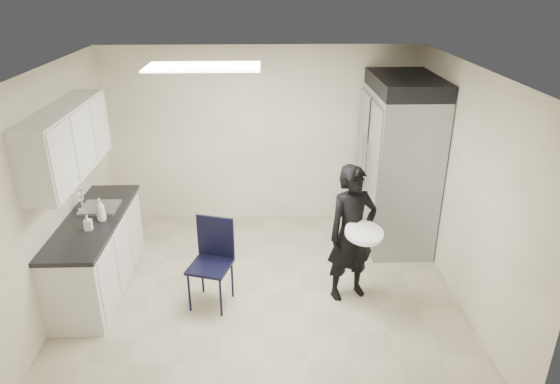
{
  "coord_description": "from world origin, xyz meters",
  "views": [
    {
      "loc": [
        0.04,
        -4.96,
        3.46
      ],
      "look_at": [
        0.21,
        0.2,
        1.21
      ],
      "focal_mm": 32.0,
      "sensor_mm": 36.0,
      "label": 1
    }
  ],
  "objects_px": {
    "man_tuxedo": "(352,234)",
    "commercial_fridge": "(398,169)",
    "lower_counter": "(98,254)",
    "folding_chair": "(210,267)"
  },
  "relations": [
    {
      "from": "commercial_fridge",
      "to": "man_tuxedo",
      "type": "height_order",
      "value": "commercial_fridge"
    },
    {
      "from": "lower_counter",
      "to": "man_tuxedo",
      "type": "distance_m",
      "value": 2.99
    },
    {
      "from": "commercial_fridge",
      "to": "man_tuxedo",
      "type": "bearing_deg",
      "value": -121.65
    },
    {
      "from": "man_tuxedo",
      "to": "commercial_fridge",
      "type": "bearing_deg",
      "value": 38.23
    },
    {
      "from": "commercial_fridge",
      "to": "folding_chair",
      "type": "bearing_deg",
      "value": -148.49
    },
    {
      "from": "commercial_fridge",
      "to": "man_tuxedo",
      "type": "distance_m",
      "value": 1.6
    },
    {
      "from": "commercial_fridge",
      "to": "folding_chair",
      "type": "relative_size",
      "value": 2.14
    },
    {
      "from": "folding_chair",
      "to": "man_tuxedo",
      "type": "height_order",
      "value": "man_tuxedo"
    },
    {
      "from": "lower_counter",
      "to": "folding_chair",
      "type": "height_order",
      "value": "folding_chair"
    },
    {
      "from": "lower_counter",
      "to": "commercial_fridge",
      "type": "relative_size",
      "value": 0.9
    }
  ]
}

